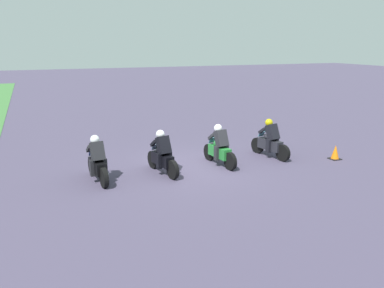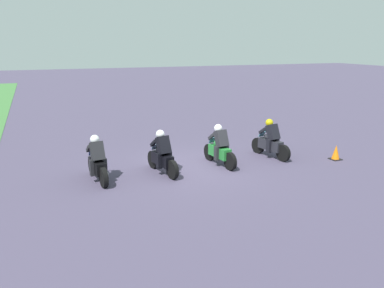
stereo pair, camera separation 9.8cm
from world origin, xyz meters
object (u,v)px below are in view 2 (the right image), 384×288
at_px(rider_lane_b, 220,149).
at_px(rider_lane_c, 162,156).
at_px(traffic_cone, 336,153).
at_px(rider_lane_a, 271,142).
at_px(rider_lane_d, 97,162).

distance_m(rider_lane_b, rider_lane_c, 2.24).
bearing_deg(rider_lane_b, traffic_cone, -109.93).
distance_m(rider_lane_a, rider_lane_b, 2.31).
bearing_deg(traffic_cone, rider_lane_b, 76.96).
bearing_deg(rider_lane_d, rider_lane_a, -93.75).
height_order(rider_lane_a, rider_lane_b, same).
bearing_deg(rider_lane_d, traffic_cone, -102.21).
distance_m(rider_lane_d, traffic_cone, 8.95).
bearing_deg(rider_lane_c, rider_lane_b, -96.86).
relative_size(rider_lane_b, rider_lane_d, 1.00).
bearing_deg(rider_lane_d, rider_lane_b, -95.11).
height_order(rider_lane_a, rider_lane_d, same).
relative_size(rider_lane_d, traffic_cone, 3.65).
height_order(rider_lane_b, traffic_cone, rider_lane_b).
height_order(rider_lane_c, rider_lane_d, same).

